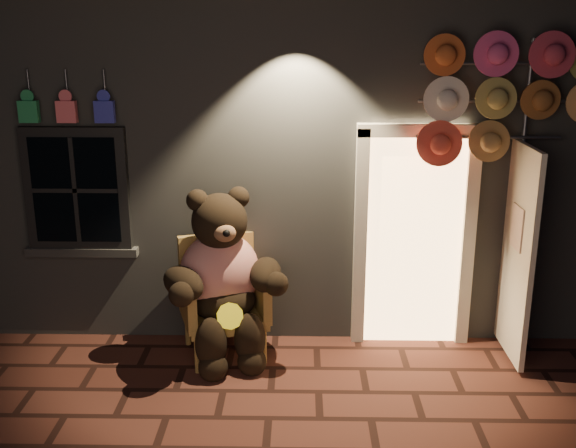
{
  "coord_description": "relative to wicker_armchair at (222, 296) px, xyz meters",
  "views": [
    {
      "loc": [
        0.25,
        -4.78,
        3.07
      ],
      "look_at": [
        0.14,
        1.0,
        1.35
      ],
      "focal_mm": 42.0,
      "sensor_mm": 36.0,
      "label": 1
    }
  ],
  "objects": [
    {
      "name": "wicker_armchair",
      "position": [
        0.0,
        0.0,
        0.0
      ],
      "size": [
        0.93,
        0.89,
        1.12
      ],
      "rotation": [
        0.0,
        0.0,
        0.31
      ],
      "color": "#A78241",
      "rests_on": "ground"
    },
    {
      "name": "hat_rack",
      "position": [
        2.58,
        0.08,
        1.89
      ],
      "size": [
        1.7,
        0.22,
        2.98
      ],
      "color": "#59595E",
      "rests_on": "ground"
    },
    {
      "name": "teddy_bear",
      "position": [
        0.03,
        -0.14,
        0.24
      ],
      "size": [
        1.16,
        1.07,
        1.67
      ],
      "rotation": [
        0.0,
        0.0,
        0.31
      ],
      "color": "red",
      "rests_on": "ground"
    },
    {
      "name": "shop_building",
      "position": [
        0.5,
        2.79,
        1.18
      ],
      "size": [
        7.3,
        5.95,
        3.51
      ],
      "color": "slate",
      "rests_on": "ground"
    },
    {
      "name": "ground",
      "position": [
        0.5,
        -1.2,
        -0.56
      ],
      "size": [
        60.0,
        60.0,
        0.0
      ],
      "primitive_type": "plane",
      "color": "#4F271E",
      "rests_on": "ground"
    }
  ]
}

